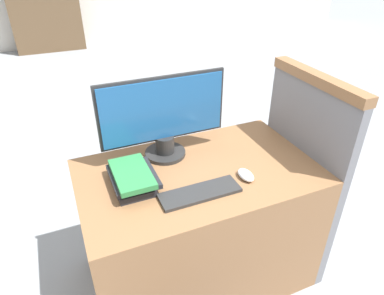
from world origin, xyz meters
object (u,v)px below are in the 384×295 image
object	(u,v)px
keyboard	(200,193)
book_stack	(133,178)
mouse	(246,175)
monitor	(163,117)

from	to	relation	value
keyboard	book_stack	size ratio (longest dim) A/B	1.34
mouse	book_stack	world-z (taller)	book_stack
monitor	keyboard	xyz separation A→B (m)	(0.03, -0.37, -0.21)
keyboard	mouse	xyz separation A→B (m)	(0.25, 0.03, 0.01)
monitor	book_stack	size ratio (longest dim) A/B	2.35
monitor	mouse	world-z (taller)	monitor
keyboard	book_stack	bearing A→B (deg)	145.47
keyboard	book_stack	world-z (taller)	book_stack
monitor	keyboard	distance (m)	0.43
book_stack	mouse	bearing A→B (deg)	-16.59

